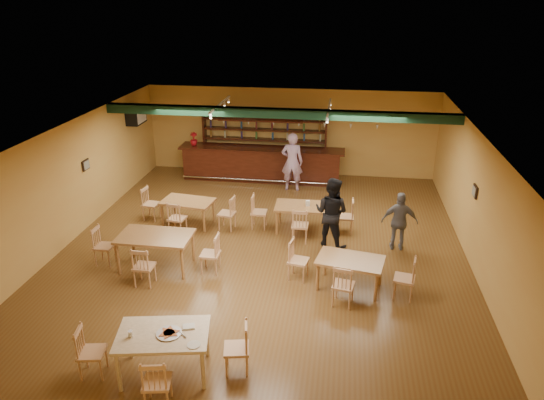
% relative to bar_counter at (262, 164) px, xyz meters
% --- Properties ---
extents(floor, '(12.00, 12.00, 0.00)m').
position_rel_bar_counter_xyz_m(floor, '(0.87, -5.15, -0.56)').
color(floor, brown).
rests_on(floor, ground).
extents(ceiling_beam, '(10.00, 0.30, 0.25)m').
position_rel_bar_counter_xyz_m(ceiling_beam, '(0.87, -2.35, 2.31)').
color(ceiling_beam, black).
rests_on(ceiling_beam, ceiling).
extents(track_rail_left, '(0.05, 2.50, 0.05)m').
position_rel_bar_counter_xyz_m(track_rail_left, '(-0.93, -1.75, 2.38)').
color(track_rail_left, silver).
rests_on(track_rail_left, ceiling).
extents(track_rail_right, '(0.05, 2.50, 0.05)m').
position_rel_bar_counter_xyz_m(track_rail_right, '(2.27, -1.75, 2.38)').
color(track_rail_right, silver).
rests_on(track_rail_right, ceiling).
extents(ac_unit, '(0.34, 0.70, 0.48)m').
position_rel_bar_counter_xyz_m(ac_unit, '(-3.93, -0.95, 1.79)').
color(ac_unit, silver).
rests_on(ac_unit, wall_left).
extents(picture_left, '(0.04, 0.34, 0.28)m').
position_rel_bar_counter_xyz_m(picture_left, '(-4.10, -4.15, 1.14)').
color(picture_left, black).
rests_on(picture_left, wall_left).
extents(picture_right, '(0.04, 0.34, 0.28)m').
position_rel_bar_counter_xyz_m(picture_right, '(5.84, -4.65, 1.14)').
color(picture_right, black).
rests_on(picture_right, wall_right).
extents(bar_counter, '(5.60, 0.85, 1.13)m').
position_rel_bar_counter_xyz_m(bar_counter, '(0.00, 0.00, 0.00)').
color(bar_counter, black).
rests_on(bar_counter, ground).
extents(back_bar_hutch, '(4.33, 0.40, 2.28)m').
position_rel_bar_counter_xyz_m(back_bar_hutch, '(0.00, 0.63, 0.57)').
color(back_bar_hutch, black).
rests_on(back_bar_hutch, ground).
extents(poinsettia, '(0.32, 0.32, 0.45)m').
position_rel_bar_counter_xyz_m(poinsettia, '(-2.35, 0.00, 0.79)').
color(poinsettia, '#B7101B').
rests_on(poinsettia, bar_counter).
extents(dining_table_a, '(1.50, 1.03, 0.70)m').
position_rel_bar_counter_xyz_m(dining_table_a, '(-1.43, -3.85, -0.22)').
color(dining_table_a, '#965A35').
rests_on(dining_table_a, ground).
extents(dining_table_b, '(1.45, 0.89, 0.72)m').
position_rel_bar_counter_xyz_m(dining_table_b, '(1.73, -3.78, -0.21)').
color(dining_table_b, '#965A35').
rests_on(dining_table_b, ground).
extents(dining_table_c, '(1.68, 1.01, 0.84)m').
position_rel_bar_counter_xyz_m(dining_table_c, '(-1.44, -6.29, -0.15)').
color(dining_table_c, '#965A35').
rests_on(dining_table_c, ground).
extents(dining_table_d, '(1.54, 1.09, 0.70)m').
position_rel_bar_counter_xyz_m(dining_table_d, '(3.02, -6.52, -0.21)').
color(dining_table_d, '#965A35').
rests_on(dining_table_d, ground).
extents(near_table, '(1.66, 1.23, 0.81)m').
position_rel_bar_counter_xyz_m(near_table, '(-0.04, -9.66, -0.16)').
color(near_table, tan).
rests_on(near_table, ground).
extents(pizza_tray, '(0.53, 0.53, 0.01)m').
position_rel_bar_counter_xyz_m(pizza_tray, '(0.06, -9.66, 0.25)').
color(pizza_tray, silver).
rests_on(pizza_tray, near_table).
extents(parmesan_shaker, '(0.09, 0.09, 0.11)m').
position_rel_bar_counter_xyz_m(parmesan_shaker, '(-0.53, -9.82, 0.30)').
color(parmesan_shaker, '#EAE5C6').
rests_on(parmesan_shaker, near_table).
extents(napkin_stack, '(0.24, 0.20, 0.03)m').
position_rel_bar_counter_xyz_m(napkin_stack, '(0.33, -9.44, 0.26)').
color(napkin_stack, white).
rests_on(napkin_stack, near_table).
extents(pizza_server, '(0.31, 0.27, 0.00)m').
position_rel_bar_counter_xyz_m(pizza_server, '(0.22, -9.60, 0.26)').
color(pizza_server, silver).
rests_on(pizza_server, pizza_tray).
extents(side_plate, '(0.26, 0.26, 0.01)m').
position_rel_bar_counter_xyz_m(side_plate, '(0.55, -9.87, 0.25)').
color(side_plate, white).
rests_on(side_plate, near_table).
extents(patron_bar, '(0.71, 0.47, 1.92)m').
position_rel_bar_counter_xyz_m(patron_bar, '(1.14, -0.83, 0.39)').
color(patron_bar, purple).
rests_on(patron_bar, ground).
extents(patron_right_a, '(1.09, 0.98, 1.83)m').
position_rel_bar_counter_xyz_m(patron_right_a, '(2.53, -4.58, 0.35)').
color(patron_right_a, black).
rests_on(patron_right_a, ground).
extents(patron_right_b, '(0.90, 0.40, 1.51)m').
position_rel_bar_counter_xyz_m(patron_right_b, '(4.22, -4.52, 0.19)').
color(patron_right_b, slate).
rests_on(patron_right_b, ground).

